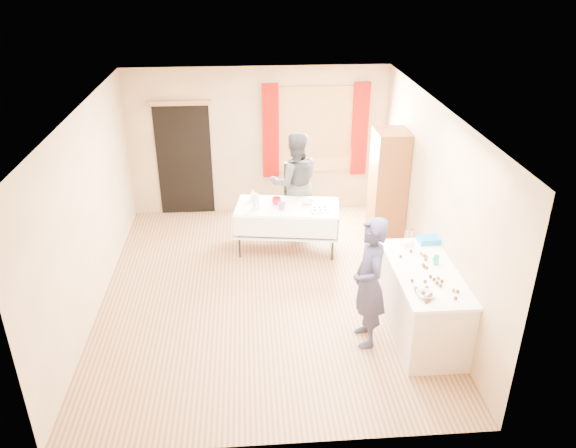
{
  "coord_description": "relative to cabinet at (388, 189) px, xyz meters",
  "views": [
    {
      "loc": [
        -0.19,
        -6.7,
        4.36
      ],
      "look_at": [
        0.32,
        0.0,
        1.03
      ],
      "focal_mm": 35.0,
      "sensor_mm": 36.0,
      "label": 1
    }
  ],
  "objects": [
    {
      "name": "small_bowl",
      "position": [
        -1.27,
        -0.04,
        -0.17
      ],
      "size": [
        0.27,
        0.27,
        0.06
      ],
      "primitive_type": "imported",
      "rotation": [
        0.0,
        0.0,
        -0.25
      ],
      "color": "white",
      "rests_on": "party_table"
    },
    {
      "name": "curtain_left",
      "position": [
        -1.77,
        1.36,
        0.56
      ],
      "size": [
        0.28,
        0.06,
        1.65
      ],
      "primitive_type": "cube",
      "color": "#880500",
      "rests_on": "wall_back"
    },
    {
      "name": "floor",
      "position": [
        -1.99,
        -1.31,
        -0.95
      ],
      "size": [
        4.5,
        5.5,
        0.02
      ],
      "primitive_type": "cube",
      "color": "#9E7047",
      "rests_on": "ground"
    },
    {
      "name": "bottle",
      "position": [
        -2.12,
        0.15,
        -0.11
      ],
      "size": [
        0.12,
        0.12,
        0.18
      ],
      "primitive_type": "imported",
      "rotation": [
        0.0,
        0.0,
        -0.24
      ],
      "color": "white",
      "rests_on": "party_table"
    },
    {
      "name": "doorway",
      "position": [
        -3.29,
        1.42,
        0.06
      ],
      "size": [
        0.95,
        0.04,
        2.0
      ],
      "primitive_type": "cube",
      "color": "black",
      "rests_on": "floor"
    },
    {
      "name": "window_frame",
      "position": [
        -0.99,
        1.41,
        0.56
      ],
      "size": [
        1.32,
        0.06,
        1.52
      ],
      "primitive_type": "cube",
      "color": "olive",
      "rests_on": "wall_back"
    },
    {
      "name": "woman",
      "position": [
        -1.42,
        0.55,
        -0.08
      ],
      "size": [
        0.92,
        0.75,
        1.73
      ],
      "primitive_type": "imported",
      "rotation": [
        0.0,
        0.0,
        3.2
      ],
      "color": "black",
      "rests_on": "floor"
    },
    {
      "name": "ceiling",
      "position": [
        -1.99,
        -1.31,
        1.67
      ],
      "size": [
        4.5,
        5.5,
        0.02
      ],
      "primitive_type": "cube",
      "color": "white",
      "rests_on": "floor"
    },
    {
      "name": "window_pane",
      "position": [
        -0.99,
        1.4,
        0.56
      ],
      "size": [
        1.2,
        0.02,
        1.4
      ],
      "primitive_type": "cube",
      "color": "white",
      "rests_on": "wall_back"
    },
    {
      "name": "wall_front",
      "position": [
        -1.99,
        -4.07,
        0.36
      ],
      "size": [
        4.5,
        0.02,
        2.6
      ],
      "primitive_type": "cube",
      "color": "tan",
      "rests_on": "floor"
    },
    {
      "name": "pastry_tray",
      "position": [
        -1.11,
        -0.31,
        -0.18
      ],
      "size": [
        0.29,
        0.22,
        0.02
      ],
      "primitive_type": "cube",
      "rotation": [
        0.0,
        0.0,
        0.06
      ],
      "color": "white",
      "rests_on": "party_table"
    },
    {
      "name": "cup_red",
      "position": [
        -1.76,
        -0.03,
        -0.14
      ],
      "size": [
        0.16,
        0.16,
        0.11
      ],
      "primitive_type": "imported",
      "rotation": [
        0.0,
        0.0,
        -0.05
      ],
      "color": "#B30417",
      "rests_on": "party_table"
    },
    {
      "name": "pitcher",
      "position": [
        -2.08,
        -0.15,
        -0.08
      ],
      "size": [
        0.13,
        0.13,
        0.22
      ],
      "primitive_type": "cylinder",
      "rotation": [
        0.0,
        0.0,
        -0.17
      ],
      "color": "silver",
      "rests_on": "party_table"
    },
    {
      "name": "wall_right",
      "position": [
        0.27,
        -1.31,
        0.36
      ],
      "size": [
        0.02,
        5.5,
        2.6
      ],
      "primitive_type": "cube",
      "color": "tan",
      "rests_on": "floor"
    },
    {
      "name": "curtain_right",
      "position": [
        -0.21,
        1.36,
        0.56
      ],
      "size": [
        0.28,
        0.06,
        1.65
      ],
      "primitive_type": "cube",
      "color": "#880500",
      "rests_on": "wall_back"
    },
    {
      "name": "chair",
      "position": [
        -1.37,
        0.89,
        -0.64
      ],
      "size": [
        0.46,
        0.46,
        1.03
      ],
      "rotation": [
        0.0,
        0.0,
        -0.08
      ],
      "color": "black",
      "rests_on": "floor"
    },
    {
      "name": "cabinet",
      "position": [
        0.0,
        0.0,
        0.0
      ],
      "size": [
        0.5,
        0.6,
        1.89
      ],
      "primitive_type": "cube",
      "color": "brown",
      "rests_on": "floor"
    },
    {
      "name": "foam_block",
      "position": [
        -0.18,
        -1.82,
        0.01
      ],
      "size": [
        0.17,
        0.14,
        0.08
      ],
      "primitive_type": "cube",
      "rotation": [
        0.0,
        0.0,
        0.32
      ],
      "color": "white",
      "rests_on": "counter"
    },
    {
      "name": "cake_balls",
      "position": [
        -0.15,
        -2.65,
        -0.01
      ],
      "size": [
        0.49,
        1.15,
        0.04
      ],
      "color": "#3F2314",
      "rests_on": "counter"
    },
    {
      "name": "girl",
      "position": [
        -0.81,
        -2.52,
        -0.12
      ],
      "size": [
        0.65,
        0.47,
        1.65
      ],
      "primitive_type": "imported",
      "rotation": [
        0.0,
        0.0,
        -1.51
      ],
      "color": "#232344",
      "rests_on": "floor"
    },
    {
      "name": "wall_left",
      "position": [
        -4.25,
        -1.31,
        0.36
      ],
      "size": [
        0.02,
        5.5,
        2.6
      ],
      "primitive_type": "cube",
      "color": "tan",
      "rests_on": "floor"
    },
    {
      "name": "cup_rainbow",
      "position": [
        -1.69,
        -0.24,
        -0.14
      ],
      "size": [
        0.2,
        0.2,
        0.11
      ],
      "primitive_type": "imported",
      "rotation": [
        0.0,
        0.0,
        -0.34
      ],
      "color": "red",
      "rests_on": "party_table"
    },
    {
      "name": "counter",
      "position": [
        -0.1,
        -2.42,
        -0.49
      ],
      "size": [
        0.78,
        1.65,
        0.91
      ],
      "color": "beige",
      "rests_on": "floor"
    },
    {
      "name": "blue_basket",
      "position": [
        0.14,
        -1.74,
        0.01
      ],
      "size": [
        0.31,
        0.21,
        0.08
      ],
      "primitive_type": "cube",
      "rotation": [
        0.0,
        0.0,
        0.04
      ],
      "color": "blue",
      "rests_on": "counter"
    },
    {
      "name": "mixing_bowl",
      "position": [
        -0.28,
        -2.97,
        -0.01
      ],
      "size": [
        0.23,
        0.23,
        0.05
      ],
      "primitive_type": "imported",
      "rotation": [
        0.0,
        0.0,
        0.1
      ],
      "color": "white",
      "rests_on": "counter"
    },
    {
      "name": "party_table",
      "position": [
        -1.59,
        -0.1,
        -0.5
      ],
      "size": [
        1.7,
        1.04,
        0.75
      ],
      "rotation": [
        0.0,
        0.0,
        -0.14
      ],
      "color": "black",
      "rests_on": "floor"
    },
    {
      "name": "wall_back",
      "position": [
        -1.99,
        1.45,
        0.36
      ],
      "size": [
        4.5,
        0.02,
        2.6
      ],
      "primitive_type": "cube",
      "color": "tan",
      "rests_on": "floor"
    },
    {
      "name": "door_lintel",
      "position": [
        -3.29,
        1.39,
        1.08
      ],
      "size": [
        1.05,
        0.06,
        0.08
      ],
      "primitive_type": "cube",
      "color": "olive",
      "rests_on": "wall_back"
    },
    {
      "name": "soda_can",
      "position": [
        0.05,
        -2.3,
        0.03
      ],
      "size": [
        0.07,
        0.07,
        0.12
      ],
      "primitive_type": "cylinder",
      "rotation": [
        0.0,
        0.0,
        0.07
      ],
      "color": "#10934C",
      "rests_on": "counter"
    }
  ]
}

